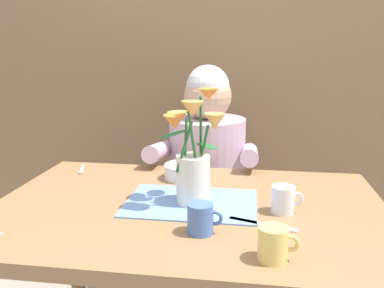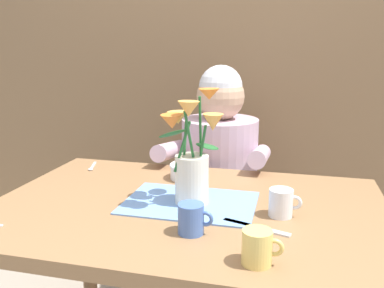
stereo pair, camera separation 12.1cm
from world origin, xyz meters
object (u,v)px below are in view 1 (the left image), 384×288
flower_vase (193,157)px  ceramic_bowl (182,171)px  coffee_cup (284,199)px  ceramic_mug (201,219)px  seated_person (207,191)px  dinner_knife (262,224)px  tea_cup (274,244)px

flower_vase → ceramic_bowl: 0.28m
coffee_cup → ceramic_mug: 0.28m
seated_person → coffee_cup: (0.29, -0.63, 0.22)m
flower_vase → coffee_cup: bearing=-5.4°
dinner_knife → ceramic_mug: bearing=-138.4°
seated_person → dinner_knife: 0.79m
seated_person → ceramic_bowl: seated_person is taller
ceramic_bowl → ceramic_mug: ceramic_mug is taller
seated_person → ceramic_mug: (0.07, -0.80, 0.22)m
ceramic_bowl → tea_cup: tea_cup is taller
flower_vase → dinner_knife: bearing=-30.9°
ceramic_bowl → ceramic_mug: (0.12, -0.43, 0.01)m
seated_person → tea_cup: size_ratio=12.20×
coffee_cup → ceramic_mug: bearing=-142.6°
flower_vase → coffee_cup: (0.27, -0.03, -0.11)m
dinner_knife → coffee_cup: coffee_cup is taller
seated_person → ceramic_bowl: bearing=-96.3°
coffee_cup → tea_cup: size_ratio=1.00×
flower_vase → dinner_knife: 0.28m
ceramic_bowl → ceramic_mug: size_ratio=1.46×
flower_vase → ceramic_bowl: (-0.07, 0.24, -0.12)m
seated_person → ceramic_mug: size_ratio=12.20×
ceramic_mug → tea_cup: bearing=-32.1°
ceramic_bowl → dinner_knife: ceramic_bowl is taller
seated_person → tea_cup: 0.97m
ceramic_bowl → dinner_knife: (0.28, -0.36, -0.03)m
tea_cup → ceramic_mug: 0.21m
seated_person → dinner_knife: seated_person is taller
flower_vase → ceramic_mug: bearing=-76.1°
seated_person → tea_cup: seated_person is taller
flower_vase → ceramic_mug: (0.05, -0.19, -0.11)m
ceramic_bowl → coffee_cup: coffee_cup is taller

